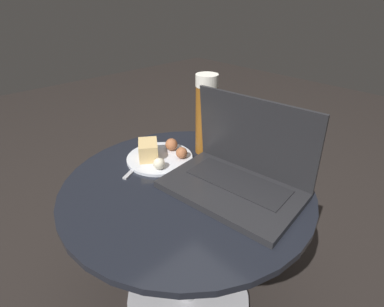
{
  "coord_description": "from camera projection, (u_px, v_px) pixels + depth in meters",
  "views": [
    {
      "loc": [
        0.51,
        -0.46,
        0.97
      ],
      "look_at": [
        -0.02,
        0.04,
        0.56
      ],
      "focal_mm": 28.0,
      "sensor_mm": 36.0,
      "label": 1
    }
  ],
  "objects": [
    {
      "name": "table",
      "position": [
        187.0,
        222.0,
        0.9
      ],
      "size": [
        0.69,
        0.69,
        0.49
      ],
      "color": "#9E9EA3",
      "rests_on": "ground_plane"
    },
    {
      "name": "laptop",
      "position": [
        239.0,
        172.0,
        0.79
      ],
      "size": [
        0.37,
        0.26,
        0.24
      ],
      "color": "#232326",
      "rests_on": "table"
    },
    {
      "name": "fork",
      "position": [
        141.0,
        162.0,
        0.93
      ],
      "size": [
        0.09,
        0.16,
        0.01
      ],
      "color": "#B2B2B7",
      "rests_on": "table"
    },
    {
      "name": "beer_glass",
      "position": [
        206.0,
        115.0,
        0.93
      ],
      "size": [
        0.07,
        0.07,
        0.25
      ],
      "color": "brown",
      "rests_on": "table"
    },
    {
      "name": "ground_plane",
      "position": [
        188.0,
        297.0,
        1.07
      ],
      "size": [
        6.0,
        6.0,
        0.0
      ],
      "primitive_type": "plane",
      "color": "black"
    },
    {
      "name": "napkin",
      "position": [
        160.0,
        158.0,
        0.95
      ],
      "size": [
        0.16,
        0.12,
        0.0
      ],
      "color": "silver",
      "rests_on": "table"
    },
    {
      "name": "snack_plate",
      "position": [
        159.0,
        154.0,
        0.94
      ],
      "size": [
        0.21,
        0.21,
        0.06
      ],
      "color": "silver",
      "rests_on": "table"
    }
  ]
}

